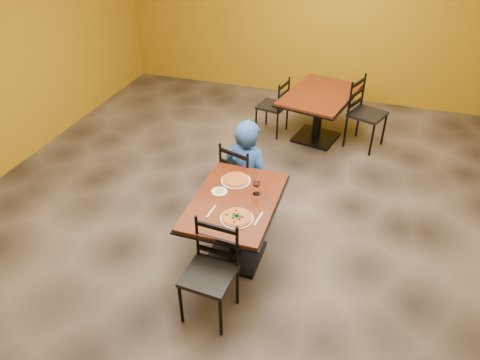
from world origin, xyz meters
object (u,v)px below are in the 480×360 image
(table_main, at_px, (235,215))
(chair_main_far, at_px, (243,176))
(table_second, at_px, (319,105))
(chair_second_right, at_px, (367,115))
(side_plate, at_px, (219,192))
(wine_glass, at_px, (256,187))
(chair_main_near, at_px, (209,276))
(chair_second_left, at_px, (272,106))
(plate_main, at_px, (237,219))
(pizza_main, at_px, (237,217))
(plate_far, at_px, (236,181))
(pizza_far, at_px, (236,179))
(diner, at_px, (247,166))

(table_main, relative_size, chair_main_far, 1.33)
(table_second, xyz_separation_m, chair_second_right, (0.71, 0.00, -0.05))
(table_main, height_order, side_plate, side_plate)
(chair_main_far, relative_size, wine_glass, 5.13)
(chair_main_near, distance_m, side_plate, 0.92)
(chair_main_far, relative_size, chair_second_left, 1.04)
(chair_main_far, relative_size, plate_main, 2.98)
(table_second, relative_size, chair_main_far, 1.63)
(table_second, xyz_separation_m, pizza_main, (-0.25, -3.12, 0.21))
(table_main, distance_m, plate_main, 0.36)
(chair_main_far, height_order, chair_second_right, chair_second_right)
(chair_main_far, bearing_deg, plate_far, 117.01)
(table_second, xyz_separation_m, chair_main_far, (-0.54, -2.01, -0.10))
(table_main, height_order, plate_far, plate_far)
(table_second, distance_m, chair_main_far, 2.09)
(table_main, xyz_separation_m, chair_second_right, (1.07, 2.85, -0.05))
(pizza_far, bearing_deg, plate_far, 63.43)
(table_main, xyz_separation_m, side_plate, (-0.19, 0.07, 0.20))
(chair_main_near, distance_m, chair_second_left, 3.64)
(pizza_main, bearing_deg, table_second, 85.34)
(table_main, height_order, table_second, same)
(plate_main, bearing_deg, table_second, 85.34)
(plate_main, height_order, pizza_far, pizza_far)
(chair_second_right, bearing_deg, chair_second_left, 110.74)
(diner, bearing_deg, chair_second_left, -70.15)
(diner, relative_size, plate_main, 3.77)
(chair_second_left, distance_m, plate_main, 3.17)
(chair_main_far, height_order, pizza_main, chair_main_far)
(chair_main_far, distance_m, side_plate, 0.81)
(plate_main, height_order, wine_glass, wine_glass)
(chair_main_near, xyz_separation_m, pizza_far, (-0.11, 1.09, 0.30))
(chair_main_near, relative_size, pizza_far, 3.37)
(pizza_main, height_order, wine_glass, wine_glass)
(chair_main_far, height_order, chair_second_left, chair_main_far)
(plate_main, xyz_separation_m, wine_glass, (0.06, 0.43, 0.08))
(plate_main, distance_m, plate_far, 0.62)
(table_main, bearing_deg, plate_far, 107.21)
(table_main, distance_m, chair_second_right, 3.04)
(table_main, bearing_deg, chair_second_left, 96.96)
(chair_main_far, distance_m, wine_glass, 0.85)
(diner, distance_m, pizza_main, 1.20)
(chair_main_near, bearing_deg, pizza_far, 99.50)
(table_main, distance_m, wine_glass, 0.37)
(plate_far, bearing_deg, side_plate, -111.95)
(plate_main, bearing_deg, chair_second_left, 98.30)
(plate_main, distance_m, pizza_far, 0.62)
(pizza_main, bearing_deg, chair_second_right, 72.83)
(diner, relative_size, wine_glass, 6.50)
(pizza_main, xyz_separation_m, plate_far, (-0.20, 0.59, -0.02))
(table_second, height_order, chair_main_far, chair_main_far)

